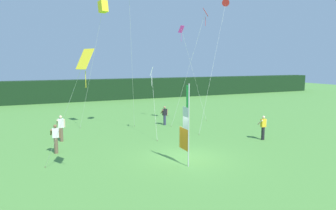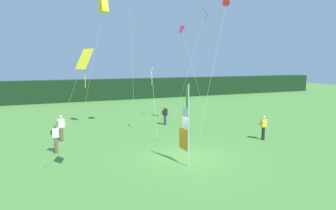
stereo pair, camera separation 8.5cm
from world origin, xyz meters
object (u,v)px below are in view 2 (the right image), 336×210
(person_near_banner, at_px, (61,127))
(kite_yellow_diamond_0, at_px, (83,64))
(person_far_right, at_px, (165,115))
(kite_magenta_diamond_4, at_px, (184,38))
(kite_yellow_box_2, at_px, (103,7))
(kite_white_diamond_6, at_px, (152,76))
(person_far_left, at_px, (263,127))
(banner_flag, at_px, (186,126))
(kite_red_diamond_1, at_px, (203,23))
(kite_red_delta_5, at_px, (226,4))
(person_mid_field, at_px, (56,138))

(person_near_banner, bearing_deg, kite_yellow_diamond_0, -87.76)
(person_far_right, bearing_deg, kite_magenta_diamond_4, 9.26)
(kite_yellow_box_2, distance_m, kite_white_diamond_6, 5.95)
(person_near_banner, xyz_separation_m, person_far_left, (12.59, -5.21, -0.06))
(banner_flag, xyz_separation_m, kite_red_diamond_1, (5.50, 7.79, 6.33))
(person_near_banner, distance_m, person_far_left, 13.63)
(kite_magenta_diamond_4, height_order, kite_white_diamond_6, kite_magenta_diamond_4)
(person_far_right, relative_size, kite_magenta_diamond_4, 0.19)
(kite_yellow_diamond_0, relative_size, kite_magenta_diamond_4, 0.69)
(person_near_banner, height_order, person_far_left, person_near_banner)
(kite_red_diamond_1, bearing_deg, person_far_left, -72.09)
(person_far_right, bearing_deg, banner_flag, -107.69)
(kite_white_diamond_6, bearing_deg, person_far_right, 49.94)
(kite_yellow_box_2, xyz_separation_m, kite_red_delta_5, (8.82, -2.29, 0.48))
(kite_yellow_box_2, relative_size, kite_magenta_diamond_4, 1.15)
(banner_flag, height_order, kite_white_diamond_6, kite_white_diamond_6)
(banner_flag, height_order, person_mid_field, banner_flag)
(person_near_banner, bearing_deg, kite_white_diamond_6, -3.24)
(person_far_right, relative_size, kite_yellow_diamond_0, 0.28)
(kite_white_diamond_6, bearing_deg, kite_yellow_box_2, 152.83)
(person_mid_field, height_order, kite_yellow_box_2, kite_yellow_box_2)
(person_mid_field, bearing_deg, kite_red_delta_5, 7.63)
(person_mid_field, bearing_deg, kite_magenta_diamond_4, 25.60)
(banner_flag, xyz_separation_m, person_far_right, (3.13, 9.81, -1.16))
(kite_white_diamond_6, bearing_deg, person_mid_field, -160.77)
(banner_flag, bearing_deg, person_mid_field, 140.54)
(person_far_left, distance_m, kite_red_delta_5, 9.68)
(kite_white_diamond_6, bearing_deg, kite_magenta_diamond_4, 35.08)
(kite_yellow_diamond_0, bearing_deg, banner_flag, 5.28)
(person_mid_field, height_order, person_far_left, person_mid_field)
(person_near_banner, height_order, kite_red_diamond_1, kite_red_diamond_1)
(banner_flag, xyz_separation_m, person_mid_field, (-5.92, 4.87, -1.10))
(kite_white_diamond_6, bearing_deg, kite_red_diamond_1, 6.32)
(person_mid_field, bearing_deg, kite_yellow_diamond_0, -80.76)
(kite_magenta_diamond_4, bearing_deg, kite_yellow_diamond_0, -133.63)
(person_far_right, distance_m, kite_red_delta_5, 10.04)
(banner_flag, distance_m, person_near_banner, 9.41)
(kite_red_diamond_1, bearing_deg, person_mid_field, -165.68)
(person_near_banner, bearing_deg, banner_flag, -54.94)
(kite_red_diamond_1, xyz_separation_m, kite_magenta_diamond_4, (-0.45, 2.34, -1.05))
(person_far_right, height_order, kite_magenta_diamond_4, kite_magenta_diamond_4)
(person_far_left, height_order, kite_yellow_box_2, kite_yellow_box_2)
(person_far_right, bearing_deg, person_far_left, -60.97)
(banner_flag, distance_m, kite_red_delta_5, 12.12)
(person_far_right, distance_m, kite_magenta_diamond_4, 6.73)
(person_mid_field, relative_size, person_far_right, 1.07)
(person_near_banner, relative_size, kite_white_diamond_6, 0.36)
(person_near_banner, distance_m, kite_yellow_diamond_0, 9.14)
(person_near_banner, distance_m, kite_white_diamond_6, 7.21)
(kite_red_diamond_1, distance_m, kite_magenta_diamond_4, 2.61)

